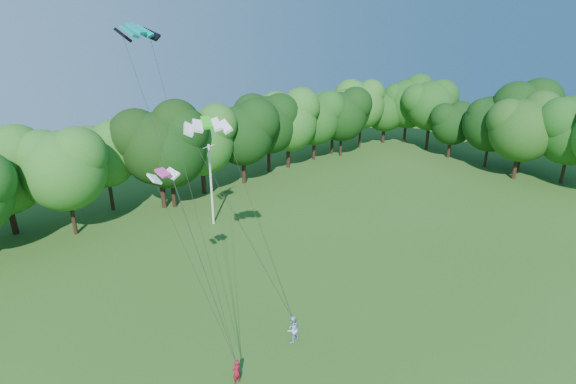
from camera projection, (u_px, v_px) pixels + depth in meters
utility_pole at (211, 184)px, 43.95m from camera, size 1.58×0.63×8.24m
kite_flyer_left at (237, 372)px, 25.07m from camera, size 0.60×0.42×1.58m
kite_flyer_right at (292, 329)px, 28.33m from camera, size 1.00×0.83×1.86m
kite_teal at (136, 29)px, 24.83m from camera, size 2.73×1.99×0.64m
kite_green at (207, 122)px, 27.23m from camera, size 3.05×2.10×0.60m
kite_pink at (163, 173)px, 25.46m from camera, size 1.88×1.16×0.40m
tree_back_center at (157, 139)px, 46.72m from camera, size 8.46×8.46×12.31m
tree_back_east at (333, 106)px, 67.00m from camera, size 8.04×8.04×11.70m
tree_flank_east at (524, 119)px, 55.75m from camera, size 8.61×8.61×12.52m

